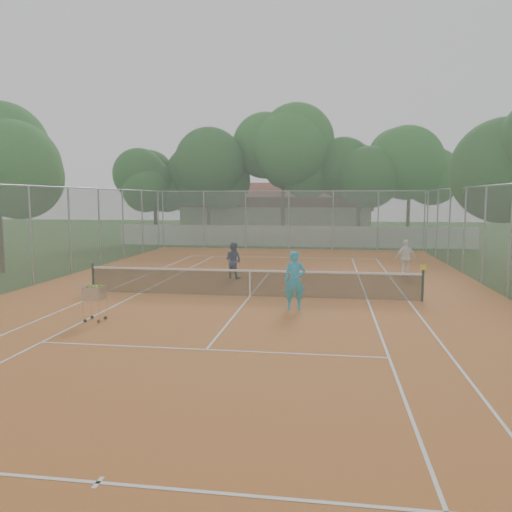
# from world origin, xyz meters

# --- Properties ---
(ground) EXTENTS (120.00, 120.00, 0.00)m
(ground) POSITION_xyz_m (0.00, 0.00, 0.00)
(ground) COLOR #19390F
(ground) RESTS_ON ground
(court_pad) EXTENTS (18.00, 34.00, 0.02)m
(court_pad) POSITION_xyz_m (0.00, 0.00, 0.01)
(court_pad) COLOR #BF5E25
(court_pad) RESTS_ON ground
(court_lines) EXTENTS (10.98, 23.78, 0.01)m
(court_lines) POSITION_xyz_m (0.00, 0.00, 0.02)
(court_lines) COLOR white
(court_lines) RESTS_ON court_pad
(tennis_net) EXTENTS (11.88, 0.10, 0.98)m
(tennis_net) POSITION_xyz_m (0.00, 0.00, 0.51)
(tennis_net) COLOR black
(tennis_net) RESTS_ON court_pad
(perimeter_fence) EXTENTS (18.00, 34.00, 4.00)m
(perimeter_fence) POSITION_xyz_m (0.00, 0.00, 2.00)
(perimeter_fence) COLOR slate
(perimeter_fence) RESTS_ON ground
(boundary_wall) EXTENTS (26.00, 0.30, 1.50)m
(boundary_wall) POSITION_xyz_m (0.00, 19.00, 0.75)
(boundary_wall) COLOR white
(boundary_wall) RESTS_ON ground
(clubhouse) EXTENTS (16.40, 9.00, 4.40)m
(clubhouse) POSITION_xyz_m (-2.00, 29.00, 2.20)
(clubhouse) COLOR beige
(clubhouse) RESTS_ON ground
(tropical_trees) EXTENTS (29.00, 19.00, 10.00)m
(tropical_trees) POSITION_xyz_m (0.00, 22.00, 5.00)
(tropical_trees) COLOR #0D360D
(tropical_trees) RESTS_ON ground
(player_near) EXTENTS (0.70, 0.49, 1.85)m
(player_near) POSITION_xyz_m (1.72, -1.85, 0.94)
(player_near) COLOR #1791C7
(player_near) RESTS_ON court_pad
(player_far_left) EXTENTS (0.94, 0.86, 1.58)m
(player_far_left) POSITION_xyz_m (-1.35, 3.89, 0.81)
(player_far_left) COLOR #201848
(player_far_left) RESTS_ON court_pad
(player_far_right) EXTENTS (1.04, 0.62, 1.66)m
(player_far_right) POSITION_xyz_m (6.18, 5.54, 0.85)
(player_far_right) COLOR white
(player_far_right) RESTS_ON court_pad
(ball_hopper) EXTENTS (0.59, 0.59, 1.10)m
(ball_hopper) POSITION_xyz_m (-3.78, -4.24, 0.57)
(ball_hopper) COLOR silver
(ball_hopper) RESTS_ON court_pad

